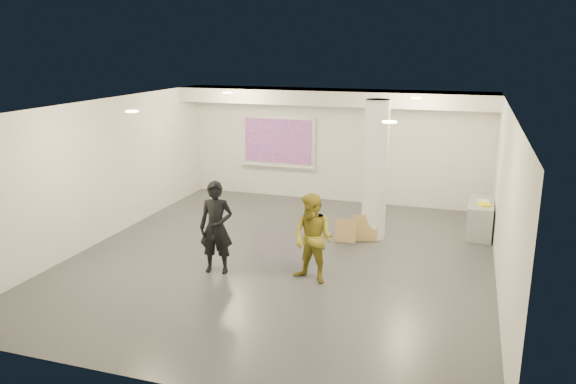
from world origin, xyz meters
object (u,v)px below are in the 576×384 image
(credenza, at_px, (480,219))
(projection_screen, at_px, (278,142))
(column, at_px, (375,170))
(man, at_px, (313,239))
(woman, at_px, (216,228))

(credenza, bearing_deg, projection_screen, 164.05)
(column, height_order, projection_screen, column)
(credenza, xyz_separation_m, man, (-2.84, -3.58, 0.43))
(projection_screen, xyz_separation_m, man, (2.48, -5.34, -0.73))
(woman, bearing_deg, projection_screen, 87.72)
(man, bearing_deg, credenza, 67.67)
(column, relative_size, projection_screen, 1.43)
(woman, height_order, man, woman)
(column, bearing_deg, man, -103.05)
(column, height_order, woman, column)
(woman, xyz_separation_m, man, (1.79, 0.13, -0.06))
(projection_screen, bearing_deg, credenza, -18.32)
(credenza, bearing_deg, woman, -138.98)
(column, distance_m, man, 2.85)
(column, bearing_deg, credenza, 21.87)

